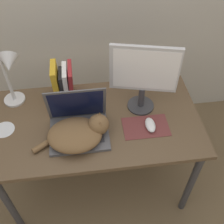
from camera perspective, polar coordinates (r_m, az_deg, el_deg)
name	(u,v)px	position (r m, az deg, el deg)	size (l,w,h in m)	color
ground_plane	(105,223)	(2.12, -1.49, -21.66)	(12.00, 12.00, 0.00)	brown
desk	(97,129)	(1.72, -3.13, -3.54)	(1.24, 0.67, 0.72)	brown
laptop	(79,125)	(1.58, -6.82, -2.59)	(0.33, 0.27, 0.28)	#4C4C51
cat	(79,133)	(1.54, -6.75, -4.27)	(0.43, 0.25, 0.14)	brown
external_monitor	(144,75)	(1.58, 6.50, 7.49)	(0.38, 0.16, 0.44)	#333338
mousepad	(146,127)	(1.64, 6.87, -2.98)	(0.27, 0.17, 0.00)	brown
computer_mouse	(150,125)	(1.63, 7.79, -2.61)	(0.06, 0.11, 0.03)	silver
book_row	(63,83)	(1.75, -9.88, 5.82)	(0.12, 0.17, 0.24)	gold
desk_lamp	(10,71)	(1.68, -20.08, 7.79)	(0.17, 0.17, 0.39)	silver
cd_disc	(4,130)	(1.73, -21.08, -3.37)	(0.12, 0.12, 0.00)	silver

